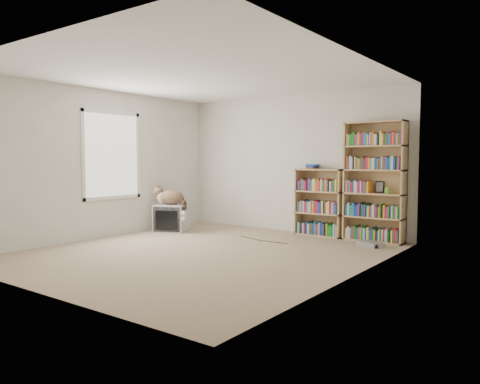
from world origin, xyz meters
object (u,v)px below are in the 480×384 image
Objects in this scene: bookcase_short at (320,205)px; dvd_player at (371,244)px; crt_tv at (172,218)px; bookcase_tall at (375,185)px; cat at (173,199)px.

bookcase_short reaches higher than dvd_player.
crt_tv is 3.67m from bookcase_tall.
crt_tv is at bearing -161.22° from bookcase_tall.
bookcase_short is at bearing -1.20° from cat.
crt_tv is 3.61m from dvd_player.
bookcase_tall is (3.39, 1.17, 0.32)m from cat.
bookcase_short is (2.44, 1.16, 0.29)m from crt_tv.
cat is at bearing -36.59° from crt_tv.
cat is 3.60m from bookcase_tall.
crt_tv is 0.37× the size of bookcase_tall.
cat is 3.62m from dvd_player.
cat is 2.68m from bookcase_short.
bookcase_short is at bearing -179.98° from bookcase_tall.
bookcase_tall is at bearing -3.17° from crt_tv.
dvd_player is (3.52, 0.68, -0.55)m from cat.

